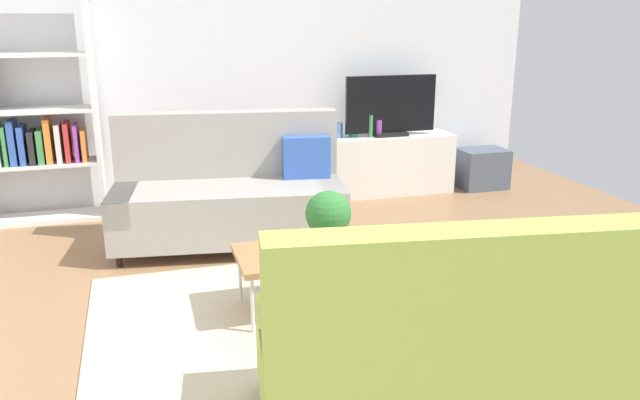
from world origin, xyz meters
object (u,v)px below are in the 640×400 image
Objects in this scene: tv at (391,107)px; bottle_1 at (379,128)px; tv_console at (388,164)px; vase_0 at (337,130)px; couch_beige at (230,194)px; couch_green at (464,345)px; bottle_0 at (371,126)px; bookshelf at (31,120)px; potted_plant at (328,216)px; table_book_0 at (291,246)px; vase_1 at (354,128)px; storage_trunk at (482,168)px; coffee_table at (320,253)px.

tv is 5.62× the size of bottle_1.
tv_console is 0.70m from vase_0.
couch_beige is 2.91m from couch_green.
vase_0 is (0.66, 4.00, 0.27)m from couch_green.
bookshelf is at bearing 178.96° from bottle_0.
potted_plant is at bearing 115.39° from couch_beige.
couch_beige is 11.22× the size of bottle_1.
vase_0 is at bearing 175.07° from tv_console.
bookshelf is 8.75× the size of table_book_0.
vase_1 is (3.14, 0.03, -0.24)m from bookshelf.
vase_1 is at bearing 169.84° from tv.
potted_plant is at bearing -136.72° from storage_trunk.
tv is at bearing 4.96° from bottle_0.
table_book_0 is 2.85m from bottle_0.
table_book_0 is (0.20, -1.35, -0.01)m from couch_beige.
storage_trunk is (1.10, -0.08, -0.73)m from tv.
bookshelf reaches higher than tv.
tv_console is 8.17× the size of vase_1.
bookshelf reaches higher than vase_1.
bottle_1 is at bearing -163.74° from tv_console.
tv is 5.83× the size of vase_1.
bookshelf is at bearing 179.68° from tv_console.
couch_beige is at bearing -150.01° from tv.
bookshelf is 3.15m from vase_1.
storage_trunk is (2.34, 3.85, -0.23)m from couch_green.
tv_console is (1.89, 1.11, -0.12)m from couch_beige.
coffee_table is 2.12× the size of storage_trunk.
storage_trunk is at bearing -5.75° from vase_1.
tv_console is at bearing 59.08° from coffee_table.
tv_console is (1.24, 3.95, -0.13)m from couch_green.
potted_plant is 2.77m from vase_1.
vase_1 is 0.73× the size of bottle_0.
vase_1 is at bearing 150.66° from bottle_0.
couch_green is at bearing -104.52° from bottle_0.
bottle_0 reaches higher than potted_plant.
bottle_1 is (1.11, 3.91, 0.28)m from couch_green.
couch_beige reaches higher than bottle_0.
tv is at bearing -142.08° from couch_beige.
couch_green is at bearing -107.47° from tv_console.
bottle_1 is (1.56, 2.42, 0.29)m from table_book_0.
couch_beige reaches higher than potted_plant.
tv is 2.90m from potted_plant.
bottle_1 is at bearing 57.20° from table_book_0.
couch_green reaches higher than bottle_0.
potted_plant is 1.60× the size of table_book_0.
bottle_0 is (-1.33, 0.06, 0.54)m from storage_trunk.
potted_plant is 2.16× the size of bottle_1.
storage_trunk is at bearing 66.64° from couch_green.
table_book_0 is at bearing -139.85° from storage_trunk.
vase_0 reaches higher than storage_trunk.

